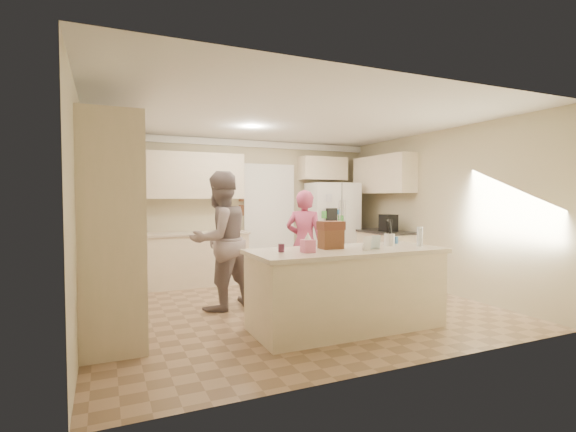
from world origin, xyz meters
name	(u,v)px	position (x,y,z in m)	size (l,w,h in m)	color
floor	(292,307)	(0.00, 0.00, -0.01)	(5.20, 4.60, 0.02)	#997A5C
ceiling	(292,118)	(0.00, 0.00, 2.61)	(5.20, 4.60, 0.02)	white
wall_back	(241,209)	(0.00, 2.31, 1.30)	(5.20, 0.02, 2.60)	#C3B894
wall_front	(401,223)	(0.00, -2.31, 1.30)	(5.20, 0.02, 2.60)	#C3B894
wall_left	(81,217)	(-2.61, 0.00, 1.30)	(0.02, 4.60, 2.60)	#C3B894
wall_right	(437,211)	(2.61, 0.00, 1.30)	(0.02, 4.60, 2.60)	#C3B894
crown_back	(242,143)	(0.00, 2.26, 2.53)	(5.20, 0.08, 0.12)	white
pantry_bank	(110,226)	(-2.30, 0.20, 1.18)	(0.60, 2.60, 2.35)	beige
back_base_cab	(183,261)	(-1.15, 2.00, 0.44)	(2.20, 0.60, 0.88)	beige
back_countertop	(182,234)	(-1.15, 1.99, 0.90)	(2.24, 0.63, 0.04)	beige
back_upper_cab	(180,176)	(-1.15, 2.12, 1.90)	(2.20, 0.35, 0.80)	beige
doorway_opening	(269,222)	(0.55, 2.28, 1.05)	(0.90, 0.06, 2.10)	black
doorway_casing	(270,222)	(0.55, 2.24, 1.05)	(1.02, 0.03, 2.22)	white
wall_frame_upper	(243,196)	(0.02, 2.27, 1.55)	(0.15, 0.02, 0.20)	brown
wall_frame_lower	(243,210)	(0.02, 2.27, 1.28)	(0.15, 0.02, 0.20)	brown
refrigerator	(332,229)	(1.68, 1.81, 0.90)	(0.90, 0.70, 1.80)	white
fridge_seam	(342,231)	(1.68, 1.45, 0.90)	(0.01, 0.02, 1.78)	gray
fridge_dispenser	(332,218)	(1.46, 1.44, 1.15)	(0.22, 0.03, 0.35)	black
fridge_handle_l	(340,223)	(1.63, 1.44, 1.05)	(0.02, 0.02, 0.85)	silver
fridge_handle_r	(344,223)	(1.73, 1.44, 1.05)	(0.02, 0.02, 0.85)	silver
over_fridge_cab	(323,168)	(1.65, 2.12, 2.10)	(0.95, 0.35, 0.45)	beige
right_base_cab	(383,257)	(2.30, 1.00, 0.44)	(0.60, 1.20, 0.88)	beige
right_countertop	(383,232)	(2.29, 1.00, 0.90)	(0.63, 1.24, 0.04)	#2D2B28
right_upper_cab	(383,175)	(2.43, 1.20, 1.95)	(0.35, 1.50, 0.70)	beige
coffee_maker	(388,223)	(2.25, 0.80, 1.07)	(0.22, 0.28, 0.30)	black
island_base	(346,290)	(0.20, -1.10, 0.44)	(2.20, 0.90, 0.88)	beige
island_top	(346,251)	(0.20, -1.10, 0.90)	(2.28, 0.96, 0.05)	beige
utensil_crock	(389,240)	(0.85, -1.05, 1.00)	(0.13, 0.13, 0.15)	white
tissue_box	(308,246)	(-0.35, -1.20, 1.00)	(0.13, 0.13, 0.14)	pink
tissue_plume	(308,236)	(-0.35, -1.20, 1.10)	(0.08, 0.08, 0.08)	white
dollhouse_body	(331,239)	(0.05, -1.00, 1.04)	(0.26, 0.18, 0.22)	brown
dollhouse_roof	(331,226)	(0.05, -1.00, 1.20)	(0.28, 0.20, 0.10)	#592D1E
jam_jar	(281,248)	(-0.60, -1.05, 0.97)	(0.07, 0.07, 0.09)	#59263F
greeting_card_a	(367,243)	(0.35, -1.30, 1.01)	(0.12, 0.01, 0.16)	white
greeting_card_b	(376,242)	(0.50, -1.25, 1.01)	(0.12, 0.01, 0.16)	silver
water_bottle	(420,237)	(1.15, -1.25, 1.04)	(0.07, 0.07, 0.24)	silver
shaker_salt	(392,240)	(1.02, -0.88, 0.97)	(0.05, 0.05, 0.09)	teal
shaker_pepper	(396,240)	(1.09, -0.88, 0.97)	(0.05, 0.05, 0.09)	teal
teen_boy	(220,240)	(-0.93, 0.31, 0.94)	(0.91, 0.71, 1.88)	gray
teen_girl	(305,243)	(0.48, 0.58, 0.82)	(0.60, 0.39, 1.64)	#C04451
fridge_magnets	(342,231)	(1.68, 1.45, 0.90)	(0.76, 0.02, 1.44)	tan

